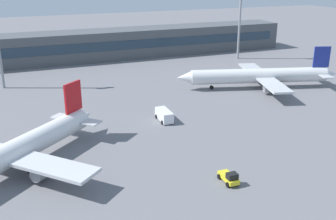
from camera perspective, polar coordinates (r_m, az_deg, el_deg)
The scene contains 7 objects.
ground_plane at distance 76.73m, azimuth 4.79°, elevation -1.45°, with size 400.00×400.00×0.00m, color slate.
terminal_building at distance 132.11m, azimuth -7.66°, elevation 9.35°, with size 118.32×12.13×9.00m.
airplane_near at distance 59.36m, azimuth -22.35°, elevation -6.29°, with size 31.43×29.06×9.79m.
airplane_mid at distance 99.06m, azimuth 12.75°, elevation 4.77°, with size 38.95×27.73×9.85m.
baggage_tug_yellow at distance 55.16m, azimuth 8.76°, elevation -9.50°, with size 1.87×3.63×1.75m.
service_van_white at distance 75.81m, azimuth -0.53°, elevation -0.75°, with size 2.46×5.27×2.08m.
floodlight_tower_east at distance 129.96m, azimuth 10.27°, elevation 13.59°, with size 3.20×0.80×25.38m.
Camera 1 is at (-33.20, -23.57, 27.28)m, focal length 42.69 mm.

